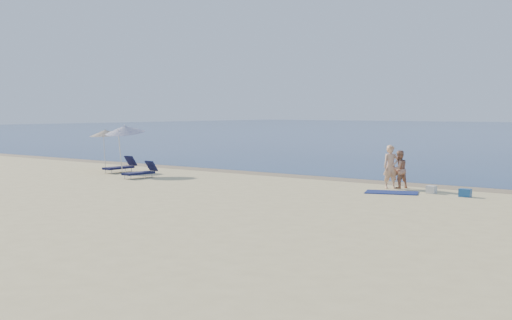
{
  "coord_description": "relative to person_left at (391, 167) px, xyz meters",
  "views": [
    {
      "loc": [
        15.63,
        -6.7,
        3.18
      ],
      "look_at": [
        -1.42,
        16.0,
        1.0
      ],
      "focal_mm": 45.0,
      "sensor_mm": 36.0,
      "label": 1
    }
  ],
  "objects": [
    {
      "name": "umbrella_far",
      "position": [
        -15.62,
        -1.77,
        1.12
      ],
      "size": [
        2.25,
        2.26,
        2.27
      ],
      "rotation": [
        0.0,
        0.0,
        -0.4
      ],
      "color": "silver",
      "rests_on": "ground"
    },
    {
      "name": "blue_cooler",
      "position": [
        3.32,
        -0.72,
        -0.74
      ],
      "size": [
        0.43,
        0.32,
        0.3
      ],
      "primitive_type": "cube",
      "rotation": [
        0.0,
        0.0,
        0.03
      ],
      "color": "#1B5192",
      "rests_on": "ground"
    },
    {
      "name": "white_bag",
      "position": [
        1.94,
        -0.5,
        -0.74
      ],
      "size": [
        0.36,
        0.31,
        0.29
      ],
      "primitive_type": "cube",
      "rotation": [
        0.0,
        0.0,
        -0.04
      ],
      "color": "silver",
      "rests_on": "ground"
    },
    {
      "name": "person_left",
      "position": [
        0.0,
        0.0,
        0.0
      ],
      "size": [
        0.76,
        0.77,
        1.78
      ],
      "primitive_type": "imported",
      "rotation": [
        0.0,
        0.0,
        0.81
      ],
      "color": "tan",
      "rests_on": "ground"
    },
    {
      "name": "wet_sand_strip",
      "position": [
        -4.35,
        1.88,
        -0.89
      ],
      "size": [
        240.0,
        1.6,
        0.0
      ],
      "primitive_type": "cube",
      "color": "#847254",
      "rests_on": "ground"
    },
    {
      "name": "beach_towel",
      "position": [
        0.65,
        -1.29,
        -0.88
      ],
      "size": [
        2.25,
        1.72,
        0.03
      ],
      "primitive_type": "cube",
      "rotation": [
        0.0,
        0.0,
        0.35
      ],
      "color": "#101B52",
      "rests_on": "ground"
    },
    {
      "name": "lounger_left",
      "position": [
        -14.22,
        -1.97,
        -0.59
      ],
      "size": [
        0.62,
        1.87,
        0.82
      ],
      "rotation": [
        0.0,
        0.0,
        -0.01
      ],
      "color": "#16173E",
      "rests_on": "ground"
    },
    {
      "name": "lounger_right",
      "position": [
        -11.32,
        -3.27,
        -0.61
      ],
      "size": [
        0.7,
        1.81,
        0.78
      ],
      "rotation": [
        0.0,
        0.0,
        -0.07
      ],
      "color": "#16193D",
      "rests_on": "ground"
    },
    {
      "name": "person_right",
      "position": [
        0.24,
        0.27,
        -0.11
      ],
      "size": [
        0.89,
        0.95,
        1.56
      ],
      "primitive_type": "imported",
      "rotation": [
        0.0,
        0.0,
        -2.08
      ],
      "color": "tan",
      "rests_on": "ground"
    },
    {
      "name": "umbrella_near",
      "position": [
        -13.47,
        -2.31,
        1.35
      ],
      "size": [
        2.42,
        2.44,
        2.61
      ],
      "rotation": [
        0.0,
        0.0,
        0.24
      ],
      "color": "silver",
      "rests_on": "ground"
    }
  ]
}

